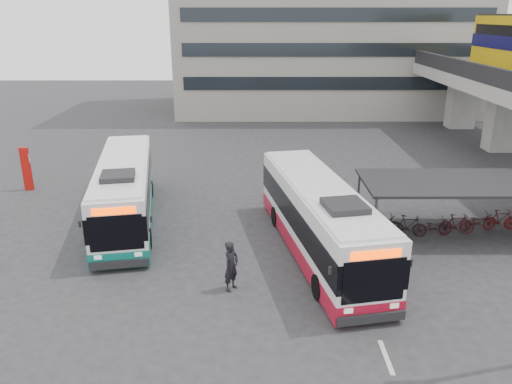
{
  "coord_description": "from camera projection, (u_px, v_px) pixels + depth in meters",
  "views": [
    {
      "loc": [
        -1.43,
        -18.34,
        9.67
      ],
      "look_at": [
        -1.37,
        3.09,
        2.0
      ],
      "focal_mm": 35.0,
      "sensor_mm": 36.0,
      "label": 1
    }
  ],
  "objects": [
    {
      "name": "ground",
      "position": [
        289.0,
        263.0,
        20.53
      ],
      "size": [
        120.0,
        120.0,
        0.0
      ],
      "primitive_type": "plane",
      "color": "#28282B",
      "rests_on": "ground"
    },
    {
      "name": "bike_shelter",
      "position": [
        469.0,
        207.0,
        22.95
      ],
      "size": [
        10.0,
        4.0,
        2.54
      ],
      "color": "#595B60",
      "rests_on": "ground"
    },
    {
      "name": "road_markings",
      "position": [
        365.0,
        302.0,
        17.71
      ],
      "size": [
        0.15,
        7.6,
        0.01
      ],
      "color": "beige",
      "rests_on": "ground"
    },
    {
      "name": "bus_main",
      "position": [
        319.0,
        219.0,
        20.95
      ],
      "size": [
        4.5,
        11.48,
        3.32
      ],
      "rotation": [
        0.0,
        0.0,
        0.19
      ],
      "color": "white",
      "rests_on": "ground"
    },
    {
      "name": "bus_teal",
      "position": [
        125.0,
        191.0,
        24.37
      ],
      "size": [
        4.33,
        11.29,
        3.26
      ],
      "rotation": [
        0.0,
        0.0,
        0.18
      ],
      "color": "white",
      "rests_on": "ground"
    },
    {
      "name": "pedestrian",
      "position": [
        231.0,
        266.0,
        18.25
      ],
      "size": [
        0.77,
        0.84,
        1.93
      ],
      "primitive_type": "imported",
      "rotation": [
        0.0,
        0.0,
        1.0
      ],
      "color": "black",
      "rests_on": "ground"
    },
    {
      "name": "sign_totem_north",
      "position": [
        26.0,
        168.0,
        28.65
      ],
      "size": [
        0.55,
        0.21,
        2.53
      ],
      "rotation": [
        0.0,
        0.0,
        -0.09
      ],
      "color": "#B2100B",
      "rests_on": "ground"
    }
  ]
}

